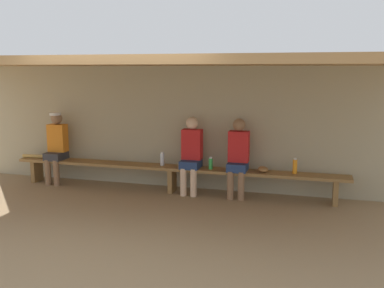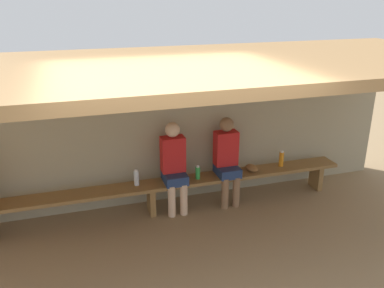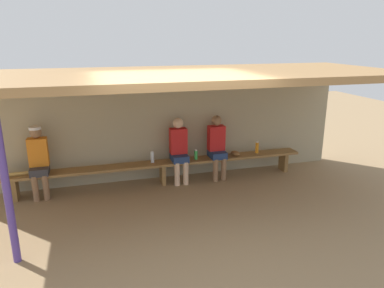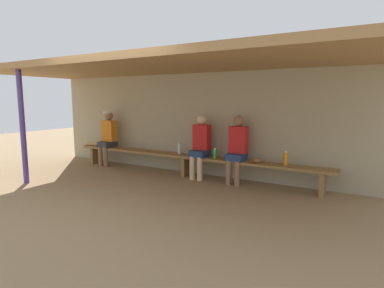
{
  "view_description": "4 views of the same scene",
  "coord_description": "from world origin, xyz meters",
  "px_view_note": "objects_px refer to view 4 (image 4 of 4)",
  "views": [
    {
      "loc": [
        2.36,
        -5.57,
        2.14
      ],
      "look_at": [
        0.46,
        1.22,
        0.93
      ],
      "focal_mm": 40.88,
      "sensor_mm": 36.0,
      "label": 1
    },
    {
      "loc": [
        -1.0,
        -3.67,
        3.06
      ],
      "look_at": [
        0.56,
        1.37,
        1.08
      ],
      "focal_mm": 38.31,
      "sensor_mm": 36.0,
      "label": 2
    },
    {
      "loc": [
        -1.32,
        -5.22,
        2.87
      ],
      "look_at": [
        0.53,
        1.21,
        0.89
      ],
      "focal_mm": 33.8,
      "sensor_mm": 36.0,
      "label": 3
    },
    {
      "loc": [
        3.52,
        -4.12,
        1.64
      ],
      "look_at": [
        0.43,
        1.08,
        0.79
      ],
      "focal_mm": 29.65,
      "sensor_mm": 36.0,
      "label": 4
    }
  ],
  "objects_px": {
    "player_rightmost": "(200,144)",
    "water_bottle_blue": "(286,158)",
    "player_in_blue": "(237,147)",
    "player_with_sunglasses": "(108,135)",
    "support_post": "(23,128)",
    "water_bottle_clear": "(179,149)",
    "bench": "(186,158)",
    "baseball_glove_tan": "(258,160)",
    "water_bottle_green": "(215,153)",
    "baseball_bat": "(98,145)"
  },
  "relations": [
    {
      "from": "support_post",
      "to": "water_bottle_clear",
      "type": "bearing_deg",
      "value": 43.98
    },
    {
      "from": "water_bottle_clear",
      "to": "baseball_glove_tan",
      "type": "height_order",
      "value": "water_bottle_clear"
    },
    {
      "from": "support_post",
      "to": "baseball_glove_tan",
      "type": "distance_m",
      "value": 4.55
    },
    {
      "from": "player_rightmost",
      "to": "water_bottle_blue",
      "type": "relative_size",
      "value": 5.2
    },
    {
      "from": "player_rightmost",
      "to": "water_bottle_blue",
      "type": "bearing_deg",
      "value": 1.0
    },
    {
      "from": "water_bottle_clear",
      "to": "player_in_blue",
      "type": "bearing_deg",
      "value": -1.49
    },
    {
      "from": "bench",
      "to": "water_bottle_green",
      "type": "distance_m",
      "value": 0.72
    },
    {
      "from": "bench",
      "to": "water_bottle_green",
      "type": "height_order",
      "value": "water_bottle_green"
    },
    {
      "from": "water_bottle_blue",
      "to": "water_bottle_clear",
      "type": "distance_m",
      "value": 2.29
    },
    {
      "from": "player_in_blue",
      "to": "player_with_sunglasses",
      "type": "height_order",
      "value": "player_with_sunglasses"
    },
    {
      "from": "water_bottle_green",
      "to": "player_rightmost",
      "type": "bearing_deg",
      "value": 176.26
    },
    {
      "from": "support_post",
      "to": "player_with_sunglasses",
      "type": "relative_size",
      "value": 1.64
    },
    {
      "from": "player_with_sunglasses",
      "to": "player_rightmost",
      "type": "bearing_deg",
      "value": -0.01
    },
    {
      "from": "bench",
      "to": "water_bottle_blue",
      "type": "height_order",
      "value": "water_bottle_blue"
    },
    {
      "from": "bench",
      "to": "water_bottle_blue",
      "type": "relative_size",
      "value": 23.37
    },
    {
      "from": "water_bottle_blue",
      "to": "bench",
      "type": "bearing_deg",
      "value": -179.09
    },
    {
      "from": "support_post",
      "to": "bench",
      "type": "relative_size",
      "value": 0.37
    },
    {
      "from": "player_in_blue",
      "to": "water_bottle_blue",
      "type": "distance_m",
      "value": 0.95
    },
    {
      "from": "water_bottle_green",
      "to": "baseball_glove_tan",
      "type": "relative_size",
      "value": 0.87
    },
    {
      "from": "support_post",
      "to": "water_bottle_green",
      "type": "height_order",
      "value": "support_post"
    },
    {
      "from": "water_bottle_green",
      "to": "player_with_sunglasses",
      "type": "bearing_deg",
      "value": 179.55
    },
    {
      "from": "player_with_sunglasses",
      "to": "bench",
      "type": "bearing_deg",
      "value": -0.09
    },
    {
      "from": "player_in_blue",
      "to": "player_with_sunglasses",
      "type": "bearing_deg",
      "value": 179.99
    },
    {
      "from": "player_rightmost",
      "to": "water_bottle_green",
      "type": "relative_size",
      "value": 6.4
    },
    {
      "from": "player_in_blue",
      "to": "water_bottle_blue",
      "type": "relative_size",
      "value": 5.2
    },
    {
      "from": "player_rightmost",
      "to": "baseball_glove_tan",
      "type": "xyz_separation_m",
      "value": [
        1.23,
        0.0,
        -0.22
      ]
    },
    {
      "from": "player_with_sunglasses",
      "to": "water_bottle_blue",
      "type": "bearing_deg",
      "value": 0.39
    },
    {
      "from": "player_in_blue",
      "to": "baseball_glove_tan",
      "type": "height_order",
      "value": "player_in_blue"
    },
    {
      "from": "bench",
      "to": "player_with_sunglasses",
      "type": "height_order",
      "value": "player_with_sunglasses"
    },
    {
      "from": "support_post",
      "to": "player_with_sunglasses",
      "type": "xyz_separation_m",
      "value": [
        0.11,
        2.1,
        -0.35
      ]
    },
    {
      "from": "player_in_blue",
      "to": "water_bottle_clear",
      "type": "relative_size",
      "value": 5.57
    },
    {
      "from": "player_rightmost",
      "to": "bench",
      "type": "bearing_deg",
      "value": -179.5
    },
    {
      "from": "support_post",
      "to": "player_in_blue",
      "type": "relative_size",
      "value": 1.65
    },
    {
      "from": "player_in_blue",
      "to": "water_bottle_green",
      "type": "height_order",
      "value": "player_in_blue"
    },
    {
      "from": "support_post",
      "to": "water_bottle_green",
      "type": "bearing_deg",
      "value": 33.77
    },
    {
      "from": "player_rightmost",
      "to": "baseball_glove_tan",
      "type": "height_order",
      "value": "player_rightmost"
    },
    {
      "from": "bench",
      "to": "water_bottle_clear",
      "type": "distance_m",
      "value": 0.27
    },
    {
      "from": "baseball_bat",
      "to": "player_in_blue",
      "type": "bearing_deg",
      "value": -3.52
    },
    {
      "from": "support_post",
      "to": "player_in_blue",
      "type": "bearing_deg",
      "value": 30.46
    },
    {
      "from": "support_post",
      "to": "baseball_glove_tan",
      "type": "height_order",
      "value": "support_post"
    },
    {
      "from": "player_rightmost",
      "to": "water_bottle_clear",
      "type": "xyz_separation_m",
      "value": [
        -0.54,
        0.04,
        -0.16
      ]
    },
    {
      "from": "player_rightmost",
      "to": "player_in_blue",
      "type": "distance_m",
      "value": 0.82
    },
    {
      "from": "player_with_sunglasses",
      "to": "baseball_bat",
      "type": "height_order",
      "value": "player_with_sunglasses"
    },
    {
      "from": "player_in_blue",
      "to": "water_bottle_clear",
      "type": "height_order",
      "value": "player_in_blue"
    },
    {
      "from": "player_in_blue",
      "to": "baseball_bat",
      "type": "bearing_deg",
      "value": -179.95
    },
    {
      "from": "support_post",
      "to": "player_with_sunglasses",
      "type": "distance_m",
      "value": 2.14
    },
    {
      "from": "water_bottle_blue",
      "to": "baseball_bat",
      "type": "bearing_deg",
      "value": -179.6
    },
    {
      "from": "bench",
      "to": "player_rightmost",
      "type": "xyz_separation_m",
      "value": [
        0.35,
        0.0,
        0.34
      ]
    },
    {
      "from": "player_rightmost",
      "to": "baseball_bat",
      "type": "distance_m",
      "value": 3.0
    },
    {
      "from": "bench",
      "to": "baseball_bat",
      "type": "relative_size",
      "value": 7.87
    }
  ]
}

